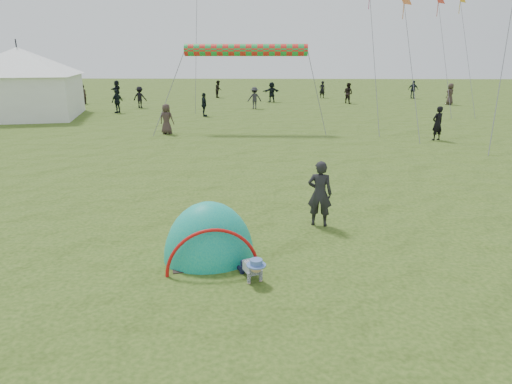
{
  "coord_description": "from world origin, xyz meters",
  "views": [
    {
      "loc": [
        0.02,
        -7.7,
        4.2
      ],
      "look_at": [
        -0.27,
        2.72,
        1.0
      ],
      "focal_mm": 32.0,
      "sensor_mm": 36.0,
      "label": 1
    }
  ],
  "objects_px": {
    "popup_tent": "(210,257)",
    "event_marquee": "(21,80)",
    "crawling_toddler": "(252,267)",
    "standing_adult": "(320,194)"
  },
  "relations": [
    {
      "from": "popup_tent",
      "to": "event_marquee",
      "type": "height_order",
      "value": "event_marquee"
    },
    {
      "from": "crawling_toddler",
      "to": "standing_adult",
      "type": "xyz_separation_m",
      "value": [
        1.58,
        2.95,
        0.58
      ]
    },
    {
      "from": "crawling_toddler",
      "to": "event_marquee",
      "type": "distance_m",
      "value": 27.8
    },
    {
      "from": "event_marquee",
      "to": "popup_tent",
      "type": "bearing_deg",
      "value": -68.27
    },
    {
      "from": "popup_tent",
      "to": "standing_adult",
      "type": "xyz_separation_m",
      "value": [
        2.53,
        2.0,
        0.83
      ]
    },
    {
      "from": "popup_tent",
      "to": "event_marquee",
      "type": "bearing_deg",
      "value": 111.84
    },
    {
      "from": "crawling_toddler",
      "to": "event_marquee",
      "type": "relative_size",
      "value": 0.09
    },
    {
      "from": "crawling_toddler",
      "to": "popup_tent",
      "type": "height_order",
      "value": "popup_tent"
    },
    {
      "from": "crawling_toddler",
      "to": "event_marquee",
      "type": "bearing_deg",
      "value": 100.51
    },
    {
      "from": "popup_tent",
      "to": "standing_adult",
      "type": "relative_size",
      "value": 1.49
    }
  ]
}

